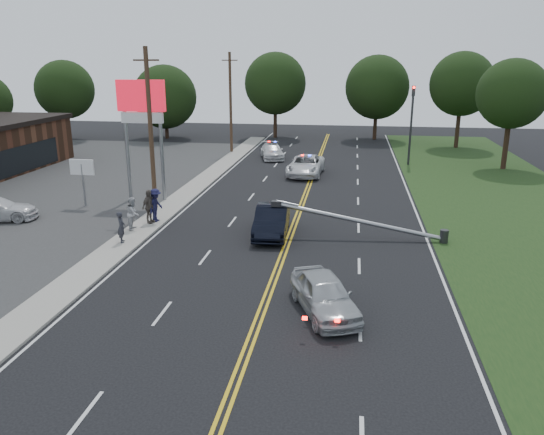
% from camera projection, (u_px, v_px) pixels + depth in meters
% --- Properties ---
extents(ground, '(120.00, 120.00, 0.00)m').
position_uv_depth(ground, '(267.00, 297.00, 21.38)').
color(ground, black).
rests_on(ground, ground).
extents(sidewalk, '(1.80, 70.00, 0.12)m').
position_uv_depth(sidewalk, '(156.00, 217.00, 32.05)').
color(sidewalk, gray).
rests_on(sidewalk, ground).
extents(grass_verge, '(12.00, 80.00, 0.01)m').
position_uv_depth(grass_verge, '(540.00, 235.00, 28.92)').
color(grass_verge, '#1A3414').
rests_on(grass_verge, ground).
extents(centerline_yellow, '(0.36, 80.00, 0.00)m').
position_uv_depth(centerline_yellow, '(294.00, 224.00, 30.86)').
color(centerline_yellow, gold).
rests_on(centerline_yellow, ground).
extents(pylon_sign, '(3.20, 0.35, 8.00)m').
position_uv_depth(pylon_sign, '(142.00, 111.00, 34.46)').
color(pylon_sign, gray).
rests_on(pylon_sign, ground).
extents(small_sign, '(1.60, 0.14, 3.10)m').
position_uv_depth(small_sign, '(82.00, 171.00, 34.11)').
color(small_sign, gray).
rests_on(small_sign, ground).
extents(traffic_signal, '(0.28, 0.41, 7.05)m').
position_uv_depth(traffic_signal, '(412.00, 118.00, 47.42)').
color(traffic_signal, '#2D2D30').
rests_on(traffic_signal, ground).
extents(fallen_streetlight, '(9.36, 0.44, 1.91)m').
position_uv_depth(fallen_streetlight, '(369.00, 223.00, 28.10)').
color(fallen_streetlight, '#2D2D30').
rests_on(fallen_streetlight, ground).
extents(utility_pole_mid, '(1.60, 0.28, 10.00)m').
position_uv_depth(utility_pole_mid, '(151.00, 130.00, 32.63)').
color(utility_pole_mid, '#382619').
rests_on(utility_pole_mid, ground).
extents(utility_pole_far, '(1.60, 0.28, 10.00)m').
position_uv_depth(utility_pole_far, '(231.00, 103.00, 53.48)').
color(utility_pole_far, '#382619').
rests_on(utility_pole_far, ground).
extents(tree_4, '(6.79, 6.79, 9.28)m').
position_uv_depth(tree_4, '(65.00, 90.00, 62.48)').
color(tree_4, black).
rests_on(tree_4, ground).
extents(tree_5, '(7.56, 7.56, 8.76)m').
position_uv_depth(tree_5, '(165.00, 97.00, 63.64)').
color(tree_5, black).
rests_on(tree_5, ground).
extents(tree_6, '(7.41, 7.41, 10.21)m').
position_uv_depth(tree_6, '(275.00, 84.00, 63.91)').
color(tree_6, black).
rests_on(tree_6, ground).
extents(tree_7, '(7.46, 7.46, 9.87)m').
position_uv_depth(tree_7, '(377.00, 87.00, 62.47)').
color(tree_7, black).
rests_on(tree_7, ground).
extents(tree_8, '(6.77, 6.77, 10.17)m').
position_uv_depth(tree_8, '(462.00, 84.00, 56.27)').
color(tree_8, black).
rests_on(tree_8, ground).
extents(tree_9, '(5.89, 5.89, 9.41)m').
position_uv_depth(tree_9, '(512.00, 94.00, 44.92)').
color(tree_9, black).
rests_on(tree_9, ground).
extents(crashed_sedan, '(1.98, 4.96, 1.60)m').
position_uv_depth(crashed_sedan, '(272.00, 220.00, 28.88)').
color(crashed_sedan, black).
rests_on(crashed_sedan, ground).
extents(waiting_sedan, '(3.28, 4.72, 1.49)m').
position_uv_depth(waiting_sedan, '(324.00, 294.00, 19.90)').
color(waiting_sedan, '#AEB2B6').
rests_on(waiting_sedan, ground).
extents(emergency_a, '(2.99, 5.95, 1.61)m').
position_uv_depth(emergency_a, '(306.00, 165.00, 44.05)').
color(emergency_a, silver).
rests_on(emergency_a, ground).
extents(emergency_b, '(3.16, 5.25, 1.42)m').
position_uv_depth(emergency_b, '(272.00, 151.00, 51.46)').
color(emergency_b, silver).
rests_on(emergency_b, ground).
extents(bystander_a, '(0.57, 0.69, 1.63)m').
position_uv_depth(bystander_a, '(121.00, 227.00, 27.29)').
color(bystander_a, '#282930').
rests_on(bystander_a, sidewalk).
extents(bystander_b, '(0.81, 0.97, 1.82)m').
position_uv_depth(bystander_b, '(133.00, 213.00, 29.42)').
color(bystander_b, '#A9A9AE').
rests_on(bystander_b, sidewalk).
extents(bystander_c, '(0.91, 1.36, 1.95)m').
position_uv_depth(bystander_c, '(156.00, 205.00, 30.82)').
color(bystander_c, '#171639').
rests_on(bystander_c, sidewalk).
extents(bystander_d, '(0.75, 1.24, 1.97)m').
position_uv_depth(bystander_d, '(149.00, 206.00, 30.51)').
color(bystander_d, '#524841').
rests_on(bystander_d, sidewalk).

